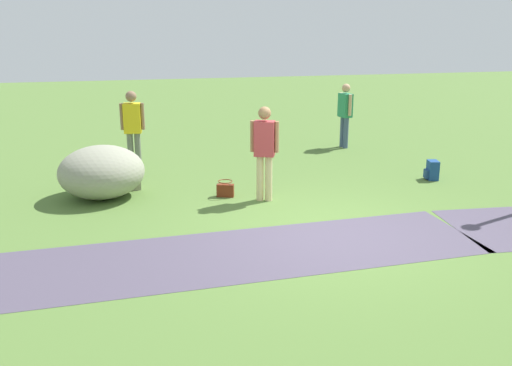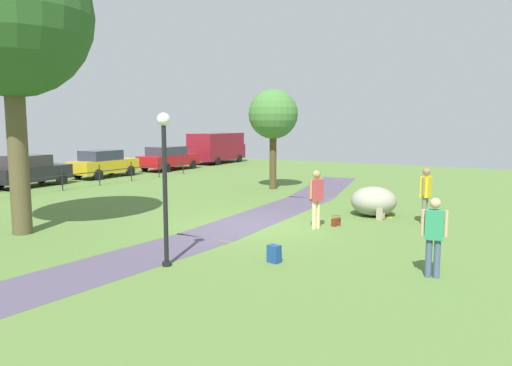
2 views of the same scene
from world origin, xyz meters
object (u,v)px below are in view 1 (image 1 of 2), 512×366
(passerby_on_path, at_px, (345,111))
(lawn_boulder, at_px, (102,172))
(man_near_boulder, at_px, (133,125))
(spare_backpack_on_lawn, at_px, (432,170))
(frisbee_on_grass, at_px, (109,188))
(backpack_by_boulder, at_px, (132,180))
(woman_with_handbag, at_px, (264,147))
(handbag_on_grass, at_px, (225,189))

(passerby_on_path, bearing_deg, lawn_boulder, 26.98)
(passerby_on_path, bearing_deg, man_near_boulder, 13.01)
(spare_backpack_on_lawn, bearing_deg, frisbee_on_grass, -6.99)
(backpack_by_boulder, xyz_separation_m, frisbee_on_grass, (0.46, -0.16, -0.18))
(woman_with_handbag, height_order, spare_backpack_on_lawn, woman_with_handbag)
(lawn_boulder, relative_size, passerby_on_path, 1.28)
(man_near_boulder, relative_size, backpack_by_boulder, 4.39)
(spare_backpack_on_lawn, xyz_separation_m, frisbee_on_grass, (6.55, -0.80, -0.18))
(spare_backpack_on_lawn, bearing_deg, woman_with_handbag, 9.14)
(man_near_boulder, bearing_deg, frisbee_on_grass, 66.81)
(lawn_boulder, height_order, frisbee_on_grass, lawn_boulder)
(man_near_boulder, bearing_deg, backpack_by_boulder, 86.80)
(lawn_boulder, xyz_separation_m, woman_with_handbag, (-2.91, 0.85, 0.52))
(man_near_boulder, distance_m, handbag_on_grass, 2.93)
(lawn_boulder, height_order, passerby_on_path, passerby_on_path)
(backpack_by_boulder, bearing_deg, spare_backpack_on_lawn, 173.99)
(spare_backpack_on_lawn, bearing_deg, backpack_by_boulder, -6.01)
(backpack_by_boulder, bearing_deg, man_near_boulder, -93.20)
(woman_with_handbag, relative_size, man_near_boulder, 0.99)
(frisbee_on_grass, bearing_deg, handbag_on_grass, 154.45)
(passerby_on_path, distance_m, frisbee_on_grass, 6.45)
(lawn_boulder, distance_m, handbag_on_grass, 2.32)
(handbag_on_grass, distance_m, backpack_by_boulder, 1.90)
(lawn_boulder, xyz_separation_m, passerby_on_path, (-5.97, -3.04, 0.46))
(passerby_on_path, distance_m, handbag_on_grass, 5.19)
(lawn_boulder, xyz_separation_m, man_near_boulder, (-0.63, -1.81, 0.53))
(lawn_boulder, relative_size, backpack_by_boulder, 5.24)
(handbag_on_grass, xyz_separation_m, spare_backpack_on_lawn, (-4.40, -0.22, 0.05))
(lawn_boulder, distance_m, passerby_on_path, 6.72)
(lawn_boulder, relative_size, spare_backpack_on_lawn, 5.24)
(lawn_boulder, bearing_deg, frisbee_on_grass, -99.56)
(passerby_on_path, bearing_deg, frisbee_on_grass, 22.92)
(passerby_on_path, height_order, spare_backpack_on_lawn, passerby_on_path)
(man_near_boulder, relative_size, passerby_on_path, 1.07)
(man_near_boulder, bearing_deg, lawn_boulder, 70.79)
(lawn_boulder, relative_size, woman_with_handbag, 1.20)
(man_near_boulder, xyz_separation_m, spare_backpack_on_lawn, (-6.02, 2.05, -0.83))
(lawn_boulder, height_order, spare_backpack_on_lawn, lawn_boulder)
(handbag_on_grass, xyz_separation_m, frisbee_on_grass, (2.15, -1.03, -0.13))
(man_near_boulder, distance_m, passerby_on_path, 5.48)
(spare_backpack_on_lawn, bearing_deg, handbag_on_grass, 2.92)
(passerby_on_path, bearing_deg, handbag_on_grass, 43.30)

